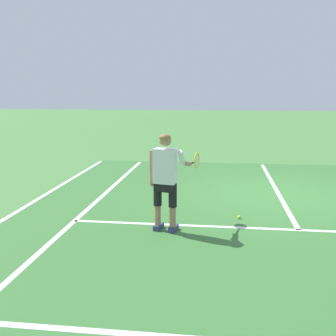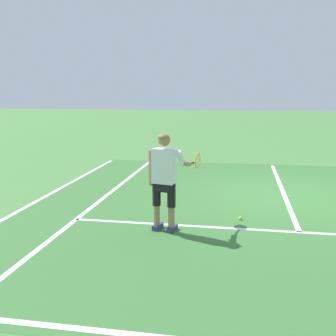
# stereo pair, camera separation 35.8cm
# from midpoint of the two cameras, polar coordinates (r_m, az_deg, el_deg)

# --- Properties ---
(ground_plane) EXTENTS (80.00, 80.00, 0.00)m
(ground_plane) POSITION_cam_midpoint_polar(r_m,az_deg,el_deg) (9.95, 17.08, -3.76)
(ground_plane) COLOR #477F3D
(court_inner_surface) EXTENTS (10.98, 10.22, 0.00)m
(court_inner_surface) POSITION_cam_midpoint_polar(r_m,az_deg,el_deg) (8.95, 17.85, -5.40)
(court_inner_surface) COLOR #387033
(court_inner_surface) RESTS_ON ground
(line_service) EXTENTS (8.23, 0.10, 0.01)m
(line_service) POSITION_cam_midpoint_polar(r_m,az_deg,el_deg) (7.55, 19.33, -8.53)
(line_service) COLOR white
(line_service) RESTS_ON ground
(line_centre_service) EXTENTS (0.10, 6.40, 0.01)m
(line_centre_service) POSITION_cam_midpoint_polar(r_m,az_deg,el_deg) (10.59, 16.66, -2.82)
(line_centre_service) COLOR white
(line_centre_service) RESTS_ON ground
(line_singles_left) EXTENTS (0.10, 9.82, 0.01)m
(line_singles_left) POSITION_cam_midpoint_polar(r_m,az_deg,el_deg) (9.32, -8.16, -4.34)
(line_singles_left) COLOR white
(line_singles_left) RESTS_ON ground
(line_doubles_left) EXTENTS (0.10, 9.82, 0.01)m
(line_doubles_left) POSITION_cam_midpoint_polar(r_m,az_deg,el_deg) (9.82, -15.82, -3.84)
(line_doubles_left) COLOR white
(line_doubles_left) RESTS_ON ground
(tennis_player) EXTENTS (0.82, 1.06, 1.71)m
(tennis_player) POSITION_cam_midpoint_polar(r_m,az_deg,el_deg) (6.97, 1.04, -1.08)
(tennis_player) COLOR navy
(tennis_player) RESTS_ON ground
(tennis_ball_near_feet) EXTENTS (0.07, 0.07, 0.07)m
(tennis_ball_near_feet) POSITION_cam_midpoint_polar(r_m,az_deg,el_deg) (7.93, 11.44, -6.95)
(tennis_ball_near_feet) COLOR #CCE02D
(tennis_ball_near_feet) RESTS_ON ground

